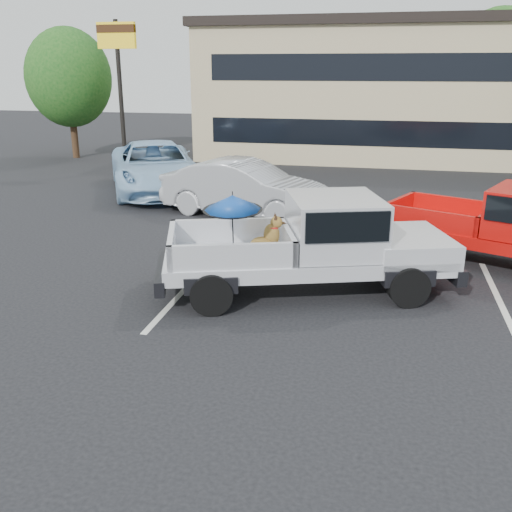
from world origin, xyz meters
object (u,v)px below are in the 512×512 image
object	(u,v)px
tree_left	(69,78)
silver_pickup	(322,240)
tree_back	(498,63)
blue_suv	(155,167)
silver_sedan	(244,188)
motel_sign	(118,55)

from	to	relation	value
tree_left	silver_pickup	size ratio (longest dim) A/B	1.00
tree_back	blue_suv	distance (m)	19.28
tree_left	silver_sedan	world-z (taller)	tree_left
tree_back	silver_pickup	world-z (taller)	tree_back
silver_pickup	blue_suv	distance (m)	10.67
motel_sign	tree_back	bearing A→B (deg)	32.01
blue_suv	tree_back	bearing A→B (deg)	18.78
tree_left	tree_back	xyz separation A→B (m)	(20.00, 7.00, 0.68)
blue_suv	silver_pickup	bearing A→B (deg)	-77.95
silver_sedan	blue_suv	bearing A→B (deg)	68.67
tree_back	silver_pickup	bearing A→B (deg)	-106.21
blue_suv	tree_left	bearing A→B (deg)	108.50
motel_sign	tree_back	size ratio (longest dim) A/B	0.84
tree_back	silver_sedan	distance (m)	19.11
tree_left	silver_pickup	distance (m)	20.37
motel_sign	tree_left	size ratio (longest dim) A/B	1.00
tree_left	tree_back	size ratio (longest dim) A/B	0.85
silver_sedan	blue_suv	distance (m)	4.70
silver_pickup	motel_sign	bearing A→B (deg)	110.72
tree_left	tree_back	distance (m)	21.20
silver_sedan	blue_suv	size ratio (longest dim) A/B	0.79
motel_sign	silver_pickup	world-z (taller)	motel_sign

